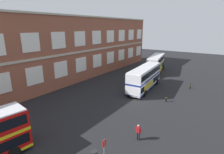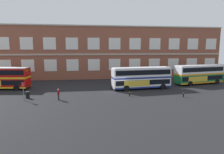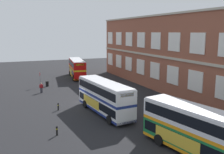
{
  "view_description": "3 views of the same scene",
  "coord_description": "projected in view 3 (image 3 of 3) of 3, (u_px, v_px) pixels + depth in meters",
  "views": [
    {
      "loc": [
        -24.15,
        -11.28,
        10.99
      ],
      "look_at": [
        -1.43,
        4.45,
        3.15
      ],
      "focal_mm": 28.6,
      "sensor_mm": 36.0,
      "label": 1
    },
    {
      "loc": [
        -5.82,
        -32.71,
        7.53
      ],
      "look_at": [
        -0.85,
        3.03,
        2.13
      ],
      "focal_mm": 30.51,
      "sensor_mm": 36.0,
      "label": 2
    },
    {
      "loc": [
        33.53,
        -9.61,
        10.21
      ],
      "look_at": [
        1.79,
        3.56,
        4.08
      ],
      "focal_mm": 40.75,
      "sensor_mm": 36.0,
      "label": 3
    }
  ],
  "objects": [
    {
      "name": "double_decker_near",
      "position": [
        77.0,
        68.0,
        57.28
      ],
      "size": [
        11.24,
        4.01,
        4.07
      ],
      "color": "red",
      "rests_on": "ground"
    },
    {
      "name": "double_decker_far",
      "position": [
        200.0,
        132.0,
        20.78
      ],
      "size": [
        11.29,
        4.65,
        4.07
      ],
      "color": "#197038",
      "rests_on": "ground"
    },
    {
      "name": "bus_stand_flag",
      "position": [
        40.0,
        78.0,
        47.59
      ],
      "size": [
        0.44,
        0.1,
        2.7
      ],
      "color": "slate",
      "rests_on": "ground"
    },
    {
      "name": "station_litter_bin",
      "position": [
        47.0,
        84.0,
        48.08
      ],
      "size": [
        0.6,
        0.6,
        1.03
      ],
      "color": "black",
      "rests_on": "ground"
    },
    {
      "name": "waiting_passenger",
      "position": [
        41.0,
        87.0,
        43.0
      ],
      "size": [
        0.28,
        0.64,
        1.7
      ],
      "color": "black",
      "rests_on": "ground"
    },
    {
      "name": "brick_terminal_building",
      "position": [
        195.0,
        56.0,
        40.37
      ],
      "size": [
        56.48,
        8.19,
        13.09
      ],
      "color": "brown",
      "rests_on": "ground"
    },
    {
      "name": "safety_bollard_east",
      "position": [
        57.0,
        131.0,
        25.31
      ],
      "size": [
        0.19,
        0.19,
        0.95
      ],
      "color": "black",
      "rests_on": "ground"
    },
    {
      "name": "ground_plane",
      "position": [
        97.0,
        103.0,
        36.66
      ],
      "size": [
        120.0,
        120.0,
        0.0
      ],
      "primitive_type": "plane",
      "color": "black"
    },
    {
      "name": "safety_bollard_west",
      "position": [
        58.0,
        107.0,
        33.45
      ],
      "size": [
        0.19,
        0.19,
        0.95
      ],
      "color": "black",
      "rests_on": "ground"
    },
    {
      "name": "double_decker_middle",
      "position": [
        104.0,
        97.0,
        31.99
      ],
      "size": [
        11.2,
        3.65,
        4.07
      ],
      "color": "silver",
      "rests_on": "ground"
    }
  ]
}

